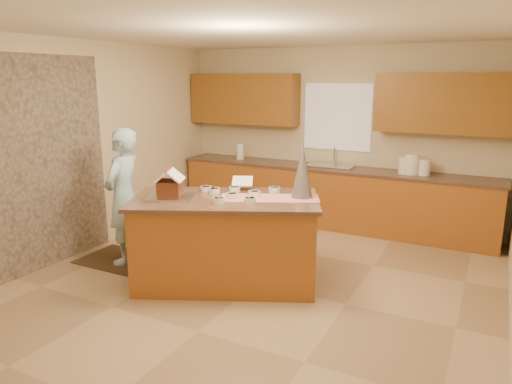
# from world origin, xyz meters

# --- Properties ---
(floor) EXTENTS (5.50, 5.50, 0.00)m
(floor) POSITION_xyz_m (0.00, 0.00, 0.00)
(floor) COLOR tan
(floor) RESTS_ON ground
(ceiling) EXTENTS (5.50, 5.50, 0.00)m
(ceiling) POSITION_xyz_m (0.00, 0.00, 2.70)
(ceiling) COLOR silver
(ceiling) RESTS_ON floor
(wall_back) EXTENTS (5.50, 5.50, 0.00)m
(wall_back) POSITION_xyz_m (0.00, 2.75, 1.35)
(wall_back) COLOR beige
(wall_back) RESTS_ON floor
(wall_front) EXTENTS (5.50, 5.50, 0.00)m
(wall_front) POSITION_xyz_m (0.00, -2.75, 1.35)
(wall_front) COLOR beige
(wall_front) RESTS_ON floor
(wall_left) EXTENTS (5.50, 5.50, 0.00)m
(wall_left) POSITION_xyz_m (-2.50, 0.00, 1.35)
(wall_left) COLOR beige
(wall_left) RESTS_ON floor
(stone_accent) EXTENTS (0.00, 2.50, 2.50)m
(stone_accent) POSITION_xyz_m (-2.48, -0.80, 1.25)
(stone_accent) COLOR gray
(stone_accent) RESTS_ON wall_left
(window_curtain) EXTENTS (1.05, 0.03, 1.00)m
(window_curtain) POSITION_xyz_m (0.00, 2.72, 1.65)
(window_curtain) COLOR white
(window_curtain) RESTS_ON wall_back
(back_counter_base) EXTENTS (4.80, 0.60, 0.88)m
(back_counter_base) POSITION_xyz_m (0.00, 2.45, 0.44)
(back_counter_base) COLOR #A04E21
(back_counter_base) RESTS_ON floor
(back_counter_top) EXTENTS (4.85, 0.63, 0.04)m
(back_counter_top) POSITION_xyz_m (0.00, 2.45, 0.90)
(back_counter_top) COLOR brown
(back_counter_top) RESTS_ON back_counter_base
(upper_cabinet_left) EXTENTS (1.85, 0.35, 0.80)m
(upper_cabinet_left) POSITION_xyz_m (-1.55, 2.57, 1.90)
(upper_cabinet_left) COLOR brown
(upper_cabinet_left) RESTS_ON wall_back
(upper_cabinet_right) EXTENTS (1.85, 0.35, 0.80)m
(upper_cabinet_right) POSITION_xyz_m (1.55, 2.57, 1.90)
(upper_cabinet_right) COLOR brown
(upper_cabinet_right) RESTS_ON wall_back
(sink) EXTENTS (0.70, 0.45, 0.12)m
(sink) POSITION_xyz_m (0.00, 2.45, 0.89)
(sink) COLOR silver
(sink) RESTS_ON back_counter_top
(faucet) EXTENTS (0.03, 0.03, 0.28)m
(faucet) POSITION_xyz_m (0.00, 2.63, 1.06)
(faucet) COLOR silver
(faucet) RESTS_ON back_counter_top
(island_base) EXTENTS (2.13, 1.66, 0.93)m
(island_base) POSITION_xyz_m (-0.32, -0.10, 0.47)
(island_base) COLOR #A04E21
(island_base) RESTS_ON floor
(island_top) EXTENTS (2.24, 1.78, 0.04)m
(island_top) POSITION_xyz_m (-0.32, -0.10, 0.95)
(island_top) COLOR brown
(island_top) RESTS_ON island_base
(table_runner) EXTENTS (1.12, 0.79, 0.01)m
(table_runner) POSITION_xyz_m (0.11, 0.10, 0.98)
(table_runner) COLOR #A90C0C
(table_runner) RESTS_ON island_top
(baking_tray) EXTENTS (0.59, 0.53, 0.03)m
(baking_tray) POSITION_xyz_m (-0.83, -0.39, 0.99)
(baking_tray) COLOR silver
(baking_tray) RESTS_ON island_top
(cookbook) EXTENTS (0.29, 0.26, 0.10)m
(cookbook) POSITION_xyz_m (-0.35, 0.34, 1.07)
(cookbook) COLOR white
(cookbook) RESTS_ON island_top
(tinsel_tree) EXTENTS (0.31, 0.31, 0.58)m
(tinsel_tree) POSITION_xyz_m (0.41, 0.30, 1.26)
(tinsel_tree) COLOR silver
(tinsel_tree) RESTS_ON island_top
(rug) EXTENTS (1.12, 0.73, 0.01)m
(rug) POSITION_xyz_m (-1.77, -0.14, 0.01)
(rug) COLOR black
(rug) RESTS_ON floor
(boy) EXTENTS (0.50, 0.66, 1.65)m
(boy) POSITION_xyz_m (-1.72, -0.14, 0.84)
(boy) COLOR #A1C9E5
(boy) RESTS_ON rug
(canister_a) EXTENTS (0.18, 0.18, 0.24)m
(canister_a) POSITION_xyz_m (1.09, 2.45, 1.04)
(canister_a) COLOR white
(canister_a) RESTS_ON back_counter_top
(canister_b) EXTENTS (0.20, 0.20, 0.28)m
(canister_b) POSITION_xyz_m (1.18, 2.45, 1.06)
(canister_b) COLOR white
(canister_b) RESTS_ON back_counter_top
(canister_c) EXTENTS (0.15, 0.15, 0.22)m
(canister_c) POSITION_xyz_m (1.36, 2.45, 1.03)
(canister_c) COLOR white
(canister_c) RESTS_ON back_counter_top
(paper_towel) EXTENTS (0.12, 0.12, 0.26)m
(paper_towel) POSITION_xyz_m (-1.56, 2.45, 1.05)
(paper_towel) COLOR white
(paper_towel) RESTS_ON back_counter_top
(gingerbread_house) EXTENTS (0.39, 0.39, 0.30)m
(gingerbread_house) POSITION_xyz_m (-0.83, -0.39, 1.11)
(gingerbread_house) COLOR #552D16
(gingerbread_house) RESTS_ON baking_tray
(candy_bowls) EXTENTS (0.84, 0.82, 0.06)m
(candy_bowls) POSITION_xyz_m (-0.26, 0.03, 1.00)
(candy_bowls) COLOR #369ACE
(candy_bowls) RESTS_ON island_top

